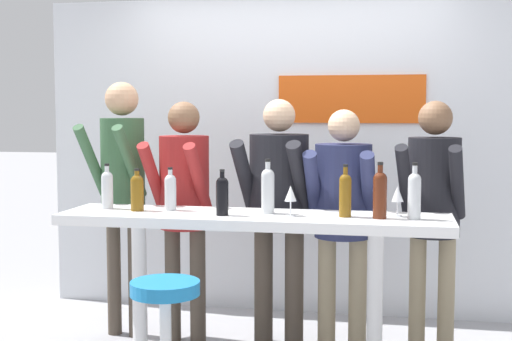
# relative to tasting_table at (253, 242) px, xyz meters

# --- Properties ---
(back_wall) EXTENTS (3.89, 0.12, 2.45)m
(back_wall) POSITION_rel_tasting_table_xyz_m (0.00, 1.45, 0.42)
(back_wall) COLOR silver
(back_wall) RESTS_ON ground_plane
(tasting_table) EXTENTS (2.29, 0.53, 0.98)m
(tasting_table) POSITION_rel_tasting_table_xyz_m (0.00, 0.00, 0.00)
(tasting_table) COLOR white
(tasting_table) RESTS_ON ground_plane
(bar_stool) EXTENTS (0.38, 0.38, 0.71)m
(bar_stool) POSITION_rel_tasting_table_xyz_m (-0.33, -0.64, -0.34)
(bar_stool) COLOR silver
(bar_stool) RESTS_ON ground_plane
(person_far_left) EXTENTS (0.40, 0.55, 1.77)m
(person_far_left) POSITION_rel_tasting_table_xyz_m (-1.04, 0.57, 0.32)
(person_far_left) COLOR #473D33
(person_far_left) RESTS_ON ground_plane
(person_left) EXTENTS (0.43, 0.54, 1.64)m
(person_left) POSITION_rel_tasting_table_xyz_m (-0.58, 0.52, 0.21)
(person_left) COLOR #473D33
(person_left) RESTS_ON ground_plane
(person_center_left) EXTENTS (0.52, 0.60, 1.65)m
(person_center_left) POSITION_rel_tasting_table_xyz_m (0.05, 0.59, 0.21)
(person_center_left) COLOR #473D33
(person_center_left) RESTS_ON ground_plane
(person_center) EXTENTS (0.45, 0.53, 1.59)m
(person_center) POSITION_rel_tasting_table_xyz_m (0.48, 0.53, 0.17)
(person_center) COLOR gray
(person_center) RESTS_ON ground_plane
(person_center_right) EXTENTS (0.45, 0.56, 1.64)m
(person_center_right) POSITION_rel_tasting_table_xyz_m (1.05, 0.53, 0.21)
(person_center_right) COLOR gray
(person_center_right) RESTS_ON ground_plane
(wine_bottle_0) EXTENTS (0.08, 0.08, 0.26)m
(wine_bottle_0) POSITION_rel_tasting_table_xyz_m (-0.72, -0.00, 0.29)
(wine_bottle_0) COLOR brown
(wine_bottle_0) RESTS_ON tasting_table
(wine_bottle_1) EXTENTS (0.07, 0.07, 0.32)m
(wine_bottle_1) POSITION_rel_tasting_table_xyz_m (0.92, -0.02, 0.31)
(wine_bottle_1) COLOR #B7BCC1
(wine_bottle_1) RESTS_ON tasting_table
(wine_bottle_2) EXTENTS (0.08, 0.08, 0.32)m
(wine_bottle_2) POSITION_rel_tasting_table_xyz_m (0.73, -0.02, 0.31)
(wine_bottle_2) COLOR #4C1E0F
(wine_bottle_2) RESTS_ON tasting_table
(wine_bottle_3) EXTENTS (0.07, 0.07, 0.30)m
(wine_bottle_3) POSITION_rel_tasting_table_xyz_m (0.53, -0.00, 0.30)
(wine_bottle_3) COLOR brown
(wine_bottle_3) RESTS_ON tasting_table
(wine_bottle_4) EXTENTS (0.07, 0.07, 0.28)m
(wine_bottle_4) POSITION_rel_tasting_table_xyz_m (-0.93, 0.05, 0.29)
(wine_bottle_4) COLOR #B7BCC1
(wine_bottle_4) RESTS_ON tasting_table
(wine_bottle_5) EXTENTS (0.07, 0.07, 0.27)m
(wine_bottle_5) POSITION_rel_tasting_table_xyz_m (-0.17, -0.08, 0.29)
(wine_bottle_5) COLOR black
(wine_bottle_5) RESTS_ON tasting_table
(wine_bottle_6) EXTENTS (0.08, 0.08, 0.32)m
(wine_bottle_6) POSITION_rel_tasting_table_xyz_m (0.08, 0.05, 0.31)
(wine_bottle_6) COLOR #B7BCC1
(wine_bottle_6) RESTS_ON tasting_table
(wine_bottle_7) EXTENTS (0.07, 0.07, 0.26)m
(wine_bottle_7) POSITION_rel_tasting_table_xyz_m (-0.53, 0.06, 0.29)
(wine_bottle_7) COLOR #B7BCC1
(wine_bottle_7) RESTS_ON tasting_table
(wine_glass_0) EXTENTS (0.07, 0.07, 0.18)m
(wine_glass_0) POSITION_rel_tasting_table_xyz_m (0.83, 0.06, 0.29)
(wine_glass_0) COLOR silver
(wine_glass_0) RESTS_ON tasting_table
(wine_glass_1) EXTENTS (0.07, 0.07, 0.18)m
(wine_glass_1) POSITION_rel_tasting_table_xyz_m (0.22, -0.03, 0.29)
(wine_glass_1) COLOR silver
(wine_glass_1) RESTS_ON tasting_table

